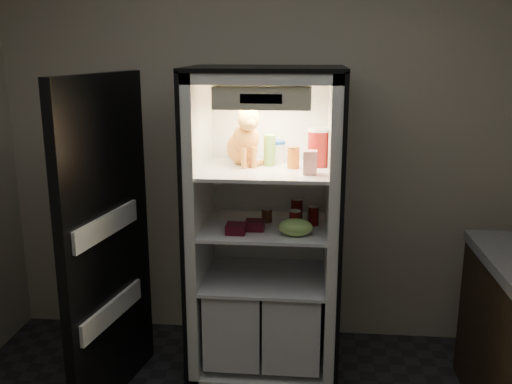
# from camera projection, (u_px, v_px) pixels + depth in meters

# --- Properties ---
(room_shell) EXTENTS (3.60, 3.60, 3.60)m
(room_shell) POSITION_uv_depth(u_px,v_px,m) (236.00, 153.00, 1.99)
(room_shell) COLOR white
(room_shell) RESTS_ON floor
(refrigerator) EXTENTS (0.90, 0.72, 1.88)m
(refrigerator) POSITION_uv_depth(u_px,v_px,m) (266.00, 245.00, 3.53)
(refrigerator) COLOR white
(refrigerator) RESTS_ON floor
(fridge_door) EXTENTS (0.21, 0.87, 1.85)m
(fridge_door) POSITION_uv_depth(u_px,v_px,m) (107.00, 245.00, 3.15)
(fridge_door) COLOR black
(fridge_door) RESTS_ON floor
(tabby_cat) EXTENTS (0.35, 0.37, 0.38)m
(tabby_cat) POSITION_uv_depth(u_px,v_px,m) (244.00, 142.00, 3.41)
(tabby_cat) COLOR #BB5017
(tabby_cat) RESTS_ON refrigerator
(parmesan_shaker) EXTENTS (0.07, 0.07, 0.19)m
(parmesan_shaker) POSITION_uv_depth(u_px,v_px,m) (270.00, 150.00, 3.40)
(parmesan_shaker) COLOR green
(parmesan_shaker) RESTS_ON refrigerator
(mayo_tub) EXTENTS (0.10, 0.10, 0.14)m
(mayo_tub) POSITION_uv_depth(u_px,v_px,m) (277.00, 152.00, 3.49)
(mayo_tub) COLOR white
(mayo_tub) RESTS_ON refrigerator
(salsa_jar) EXTENTS (0.07, 0.07, 0.13)m
(salsa_jar) POSITION_uv_depth(u_px,v_px,m) (293.00, 157.00, 3.33)
(salsa_jar) COLOR maroon
(salsa_jar) RESTS_ON refrigerator
(pepper_jar) EXTENTS (0.13, 0.13, 0.23)m
(pepper_jar) POSITION_uv_depth(u_px,v_px,m) (319.00, 147.00, 3.38)
(pepper_jar) COLOR maroon
(pepper_jar) RESTS_ON refrigerator
(cream_carton) EXTENTS (0.08, 0.08, 0.13)m
(cream_carton) POSITION_uv_depth(u_px,v_px,m) (310.00, 162.00, 3.17)
(cream_carton) COLOR white
(cream_carton) RESTS_ON refrigerator
(soda_can_a) EXTENTS (0.07, 0.07, 0.13)m
(soda_can_a) POSITION_uv_depth(u_px,v_px,m) (297.00, 209.00, 3.53)
(soda_can_a) COLOR black
(soda_can_a) RESTS_ON refrigerator
(soda_can_b) EXTENTS (0.06, 0.06, 0.12)m
(soda_can_b) POSITION_uv_depth(u_px,v_px,m) (313.00, 216.00, 3.42)
(soda_can_b) COLOR black
(soda_can_b) RESTS_ON refrigerator
(soda_can_c) EXTENTS (0.07, 0.07, 0.12)m
(soda_can_c) POSITION_uv_depth(u_px,v_px,m) (295.00, 221.00, 3.31)
(soda_can_c) COLOR black
(soda_can_c) RESTS_ON refrigerator
(condiment_jar) EXTENTS (0.07, 0.07, 0.09)m
(condiment_jar) POSITION_uv_depth(u_px,v_px,m) (267.00, 215.00, 3.49)
(condiment_jar) COLOR #4F2D16
(condiment_jar) RESTS_ON refrigerator
(grape_bag) EXTENTS (0.20, 0.14, 0.10)m
(grape_bag) POSITION_uv_depth(u_px,v_px,m) (296.00, 227.00, 3.23)
(grape_bag) COLOR #7FBA57
(grape_bag) RESTS_ON refrigerator
(berry_box_left) EXTENTS (0.11, 0.11, 0.06)m
(berry_box_left) POSITION_uv_depth(u_px,v_px,m) (236.00, 229.00, 3.27)
(berry_box_left) COLOR #550E18
(berry_box_left) RESTS_ON refrigerator
(berry_box_right) EXTENTS (0.11, 0.11, 0.06)m
(berry_box_right) POSITION_uv_depth(u_px,v_px,m) (255.00, 225.00, 3.34)
(berry_box_right) COLOR #550E18
(berry_box_right) RESTS_ON refrigerator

